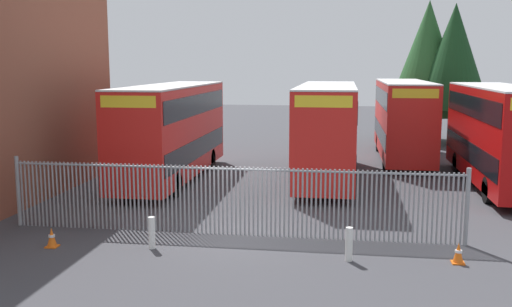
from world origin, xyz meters
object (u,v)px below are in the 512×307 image
(bollard_near_left, at_px, (152,233))
(traffic_cone_mid_forecourt, at_px, (458,253))
(double_decker_bus_far_back, at_px, (403,117))
(traffic_cone_by_gate, at_px, (52,238))
(double_decker_bus_behind_fence_left, at_px, (172,128))
(double_decker_bus_near_gate, at_px, (499,132))
(double_decker_bus_behind_fence_right, at_px, (327,128))
(bollard_center_front, at_px, (349,244))

(bollard_near_left, xyz_separation_m, traffic_cone_mid_forecourt, (8.65, 0.02, -0.19))
(double_decker_bus_far_back, xyz_separation_m, traffic_cone_by_gate, (-11.75, -17.89, -2.13))
(double_decker_bus_behind_fence_left, bearing_deg, double_decker_bus_near_gate, 3.07)
(traffic_cone_by_gate, bearing_deg, bollard_near_left, 6.25)
(double_decker_bus_behind_fence_right, relative_size, traffic_cone_mid_forecourt, 18.32)
(double_decker_bus_behind_fence_left, distance_m, bollard_center_front, 13.08)
(double_decker_bus_behind_fence_left, distance_m, double_decker_bus_behind_fence_right, 7.17)
(double_decker_bus_behind_fence_left, bearing_deg, double_decker_bus_behind_fence_right, 9.54)
(double_decker_bus_far_back, bearing_deg, bollard_center_front, -99.78)
(double_decker_bus_near_gate, bearing_deg, bollard_center_front, -120.82)
(bollard_near_left, bearing_deg, double_decker_bus_far_back, 63.45)
(double_decker_bus_behind_fence_left, relative_size, double_decker_bus_far_back, 1.00)
(double_decker_bus_near_gate, height_order, double_decker_bus_far_back, same)
(traffic_cone_by_gate, bearing_deg, bollard_center_front, 0.65)
(bollard_near_left, height_order, traffic_cone_by_gate, bollard_near_left)
(double_decker_bus_behind_fence_left, relative_size, traffic_cone_by_gate, 18.32)
(double_decker_bus_near_gate, height_order, traffic_cone_mid_forecourt, double_decker_bus_near_gate)
(double_decker_bus_behind_fence_left, distance_m, traffic_cone_by_gate, 10.46)
(double_decker_bus_far_back, bearing_deg, traffic_cone_mid_forecourt, -90.42)
(double_decker_bus_near_gate, xyz_separation_m, bollard_near_left, (-12.21, -10.67, -1.95))
(double_decker_bus_far_back, bearing_deg, double_decker_bus_behind_fence_right, -121.95)
(double_decker_bus_near_gate, distance_m, bollard_center_front, 12.84)
(traffic_cone_mid_forecourt, bearing_deg, double_decker_bus_behind_fence_left, 138.05)
(double_decker_bus_behind_fence_left, xyz_separation_m, bollard_center_front, (8.05, -10.12, -1.95))
(double_decker_bus_behind_fence_right, bearing_deg, bollard_near_left, -113.12)
(double_decker_bus_near_gate, xyz_separation_m, double_decker_bus_behind_fence_right, (-7.48, 0.41, 0.00))
(double_decker_bus_behind_fence_left, xyz_separation_m, bollard_near_left, (2.34, -9.89, -1.95))
(bollard_near_left, bearing_deg, double_decker_bus_behind_fence_right, 66.88)
(bollard_center_front, bearing_deg, traffic_cone_mid_forecourt, 4.72)
(double_decker_bus_near_gate, distance_m, double_decker_bus_behind_fence_left, 14.57)
(traffic_cone_by_gate, height_order, traffic_cone_mid_forecourt, same)
(double_decker_bus_far_back, distance_m, traffic_cone_mid_forecourt, 17.68)
(traffic_cone_mid_forecourt, bearing_deg, double_decker_bus_near_gate, 71.51)
(bollard_center_front, bearing_deg, double_decker_bus_far_back, 80.22)
(bollard_center_front, bearing_deg, double_decker_bus_near_gate, 59.18)
(double_decker_bus_far_back, xyz_separation_m, bollard_near_left, (-8.78, -17.57, -1.95))
(traffic_cone_by_gate, bearing_deg, double_decker_bus_far_back, 56.71)
(double_decker_bus_far_back, bearing_deg, double_decker_bus_behind_fence_left, -145.38)
(double_decker_bus_far_back, xyz_separation_m, traffic_cone_mid_forecourt, (-0.13, -17.55, -2.13))
(traffic_cone_mid_forecourt, bearing_deg, traffic_cone_by_gate, -178.32)
(double_decker_bus_near_gate, xyz_separation_m, double_decker_bus_far_back, (-3.44, 6.89, 0.00))
(double_decker_bus_behind_fence_left, bearing_deg, bollard_center_front, -51.50)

